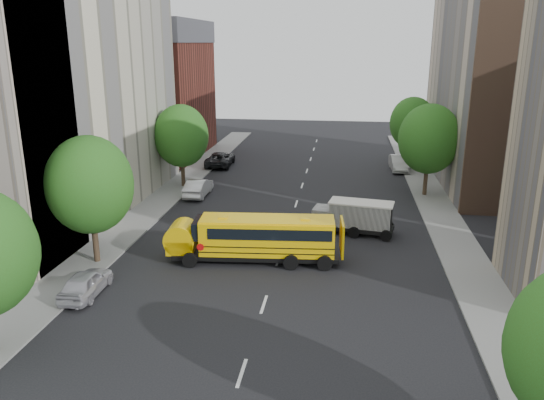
% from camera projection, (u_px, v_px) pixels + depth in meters
% --- Properties ---
extents(ground, '(120.00, 120.00, 0.00)m').
position_uv_depth(ground, '(282.00, 248.00, 35.03)').
color(ground, black).
rests_on(ground, ground).
extents(sidewalk_left, '(3.00, 80.00, 0.12)m').
position_uv_depth(sidewalk_left, '(143.00, 216.00, 41.27)').
color(sidewalk_left, slate).
rests_on(sidewalk_left, ground).
extents(sidewalk_right, '(3.00, 80.00, 0.12)m').
position_uv_depth(sidewalk_right, '(448.00, 229.00, 38.25)').
color(sidewalk_right, slate).
rests_on(sidewalk_right, ground).
extents(lane_markings, '(0.15, 64.00, 0.01)m').
position_uv_depth(lane_markings, '(296.00, 204.00, 44.52)').
color(lane_markings, silver).
rests_on(lane_markings, ground).
extents(building_left_cream, '(10.00, 26.00, 20.00)m').
position_uv_depth(building_left_cream, '(57.00, 84.00, 40.23)').
color(building_left_cream, beige).
rests_on(building_left_cream, ground).
extents(building_left_redbrick, '(10.00, 15.00, 13.00)m').
position_uv_depth(building_left_redbrick, '(159.00, 100.00, 62.12)').
color(building_left_redbrick, maroon).
rests_on(building_left_redbrick, ground).
extents(building_right_far, '(10.00, 22.00, 18.00)m').
position_uv_depth(building_right_far, '(501.00, 88.00, 49.08)').
color(building_right_far, '#C3AD97').
rests_on(building_right_far, ground).
extents(building_right_sidewall, '(10.10, 0.30, 18.00)m').
position_uv_depth(building_right_sidewall, '(542.00, 100.00, 38.64)').
color(building_right_sidewall, brown).
rests_on(building_right_sidewall, ground).
extents(street_tree_1, '(5.12, 5.12, 7.90)m').
position_uv_depth(street_tree_1, '(90.00, 185.00, 31.26)').
color(street_tree_1, '#38281C').
rests_on(street_tree_1, ground).
extents(street_tree_2, '(4.99, 4.99, 7.71)m').
position_uv_depth(street_tree_2, '(181.00, 136.00, 48.38)').
color(street_tree_2, '#38281C').
rests_on(street_tree_2, ground).
extents(street_tree_4, '(5.25, 5.25, 8.10)m').
position_uv_depth(street_tree_4, '(429.00, 139.00, 45.43)').
color(street_tree_4, '#38281C').
rests_on(street_tree_4, ground).
extents(street_tree_5, '(4.86, 4.86, 7.51)m').
position_uv_depth(street_tree_5, '(413.00, 123.00, 56.93)').
color(street_tree_5, '#38281C').
rests_on(street_tree_5, ground).
extents(school_bus, '(10.30, 3.18, 2.86)m').
position_uv_depth(school_bus, '(254.00, 236.00, 32.50)').
color(school_bus, black).
rests_on(school_bus, ground).
extents(safari_truck, '(5.73, 2.87, 2.35)m').
position_uv_depth(safari_truck, '(354.00, 216.00, 37.38)').
color(safari_truck, black).
rests_on(safari_truck, ground).
extents(parked_car_0, '(1.75, 4.14, 1.40)m').
position_uv_depth(parked_car_0, '(86.00, 283.00, 28.29)').
color(parked_car_0, '#AEADB4').
rests_on(parked_car_0, ground).
extents(parked_car_1, '(1.63, 4.65, 1.53)m').
position_uv_depth(parked_car_1, '(198.00, 187.00, 46.66)').
color(parked_car_1, silver).
rests_on(parked_car_1, ground).
extents(parked_car_2, '(2.79, 5.72, 1.57)m').
position_uv_depth(parked_car_2, '(220.00, 159.00, 58.00)').
color(parked_car_2, black).
rests_on(parked_car_2, ground).
extents(parked_car_5, '(1.88, 4.87, 1.58)m').
position_uv_depth(parked_car_5, '(399.00, 163.00, 55.92)').
color(parked_car_5, '#9C9D98').
rests_on(parked_car_5, ground).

